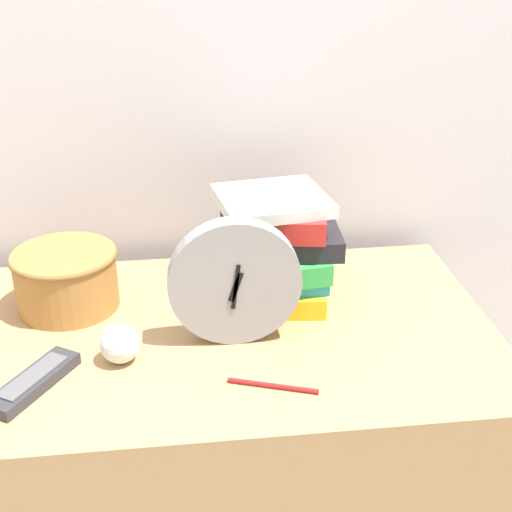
{
  "coord_description": "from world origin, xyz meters",
  "views": [
    {
      "loc": [
        0.03,
        -0.79,
        1.38
      ],
      "look_at": [
        0.16,
        0.33,
        0.83
      ],
      "focal_mm": 50.0,
      "sensor_mm": 36.0,
      "label": 1
    }
  ],
  "objects_px": {
    "book_stack": "(273,248)",
    "crumpled_paper_ball": "(120,344)",
    "desk_clock": "(235,282)",
    "pen": "(273,386)",
    "basket": "(66,277)",
    "tv_remote": "(34,382)"
  },
  "relations": [
    {
      "from": "crumpled_paper_ball",
      "to": "pen",
      "type": "xyz_separation_m",
      "value": [
        0.24,
        -0.11,
        -0.03
      ]
    },
    {
      "from": "book_stack",
      "to": "pen",
      "type": "height_order",
      "value": "book_stack"
    },
    {
      "from": "desk_clock",
      "to": "crumpled_paper_ball",
      "type": "bearing_deg",
      "value": -167.97
    },
    {
      "from": "book_stack",
      "to": "tv_remote",
      "type": "height_order",
      "value": "book_stack"
    },
    {
      "from": "basket",
      "to": "crumpled_paper_ball",
      "type": "height_order",
      "value": "basket"
    },
    {
      "from": "tv_remote",
      "to": "pen",
      "type": "distance_m",
      "value": 0.37
    },
    {
      "from": "desk_clock",
      "to": "tv_remote",
      "type": "xyz_separation_m",
      "value": [
        -0.33,
        -0.1,
        -0.1
      ]
    },
    {
      "from": "basket",
      "to": "tv_remote",
      "type": "height_order",
      "value": "basket"
    },
    {
      "from": "basket",
      "to": "crumpled_paper_ball",
      "type": "bearing_deg",
      "value": -61.78
    },
    {
      "from": "basket",
      "to": "tv_remote",
      "type": "bearing_deg",
      "value": -95.98
    },
    {
      "from": "crumpled_paper_ball",
      "to": "pen",
      "type": "bearing_deg",
      "value": -23.76
    },
    {
      "from": "desk_clock",
      "to": "basket",
      "type": "distance_m",
      "value": 0.34
    },
    {
      "from": "basket",
      "to": "crumpled_paper_ball",
      "type": "distance_m",
      "value": 0.22
    },
    {
      "from": "desk_clock",
      "to": "basket",
      "type": "xyz_separation_m",
      "value": [
        -0.3,
        0.15,
        -0.05
      ]
    },
    {
      "from": "crumpled_paper_ball",
      "to": "pen",
      "type": "relative_size",
      "value": 0.47
    },
    {
      "from": "desk_clock",
      "to": "pen",
      "type": "relative_size",
      "value": 1.62
    },
    {
      "from": "book_stack",
      "to": "crumpled_paper_ball",
      "type": "bearing_deg",
      "value": -146.14
    },
    {
      "from": "basket",
      "to": "book_stack",
      "type": "bearing_deg",
      "value": -1.19
    },
    {
      "from": "tv_remote",
      "to": "crumpled_paper_ball",
      "type": "height_order",
      "value": "crumpled_paper_ball"
    },
    {
      "from": "pen",
      "to": "book_stack",
      "type": "bearing_deg",
      "value": 81.88
    },
    {
      "from": "book_stack",
      "to": "pen",
      "type": "xyz_separation_m",
      "value": [
        -0.04,
        -0.29,
        -0.1
      ]
    },
    {
      "from": "desk_clock",
      "to": "basket",
      "type": "height_order",
      "value": "desk_clock"
    }
  ]
}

